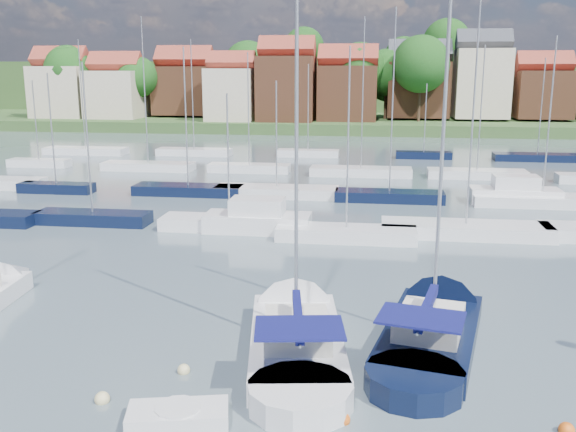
# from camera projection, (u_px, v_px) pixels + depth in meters

# --- Properties ---
(ground) EXTENTS (260.00, 260.00, 0.00)m
(ground) POSITION_uv_depth(u_px,v_px,m) (351.00, 182.00, 61.23)
(ground) COLOR #44535C
(ground) RESTS_ON ground
(sailboat_centre) EXTENTS (5.40, 13.31, 17.51)m
(sailboat_centre) POSITION_uv_depth(u_px,v_px,m) (295.00, 326.00, 26.11)
(sailboat_centre) COLOR silver
(sailboat_centre) RESTS_ON ground
(sailboat_navy) EXTENTS (5.89, 13.12, 17.53)m
(sailboat_navy) POSITION_uv_depth(u_px,v_px,m) (436.00, 321.00, 26.59)
(sailboat_navy) COLOR black
(sailboat_navy) RESTS_ON ground
(tender) EXTENTS (3.30, 2.09, 0.66)m
(tender) POSITION_uv_depth(u_px,v_px,m) (178.00, 416.00, 19.55)
(tender) COLOR silver
(tender) RESTS_ON ground
(buoy_b) EXTENTS (0.50, 0.50, 0.50)m
(buoy_b) POSITION_uv_depth(u_px,v_px,m) (102.00, 402.00, 20.87)
(buoy_b) COLOR beige
(buoy_b) RESTS_ON ground
(buoy_c) EXTENTS (0.45, 0.45, 0.45)m
(buoy_c) POSITION_uv_depth(u_px,v_px,m) (184.00, 373.00, 22.88)
(buoy_c) COLOR beige
(buoy_c) RESTS_ON ground
(buoy_d) EXTENTS (0.43, 0.43, 0.43)m
(buoy_d) POSITION_uv_depth(u_px,v_px,m) (343.00, 423.00, 19.65)
(buoy_d) COLOR #D85914
(buoy_d) RESTS_ON ground
(buoy_e) EXTENTS (0.44, 0.44, 0.44)m
(buoy_e) POSITION_uv_depth(u_px,v_px,m) (405.00, 308.00, 29.07)
(buoy_e) COLOR #D85914
(buoy_e) RESTS_ON ground
(marina_field) EXTENTS (79.62, 41.41, 15.93)m
(marina_field) POSITION_uv_depth(u_px,v_px,m) (371.00, 187.00, 56.19)
(marina_field) COLOR silver
(marina_field) RESTS_ON ground
(far_shore_town) EXTENTS (212.46, 90.00, 22.27)m
(far_shore_town) POSITION_uv_depth(u_px,v_px,m) (379.00, 95.00, 149.29)
(far_shore_town) COLOR #385329
(far_shore_town) RESTS_ON ground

